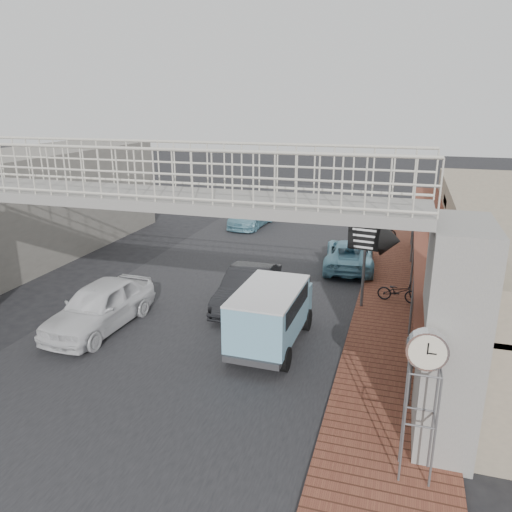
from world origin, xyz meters
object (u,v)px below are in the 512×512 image
Objects in this scene: white_hatchback at (100,306)px; street_clock at (426,357)px; angkot_curb at (349,254)px; angkot_far at (252,216)px; dark_sedan at (248,288)px; arrow_sign at (388,241)px; motorcycle_far at (381,231)px; motorcycle_near at (398,291)px; angkot_van at (271,309)px.

street_clock is (10.04, -4.27, 1.95)m from white_hatchback.
angkot_curb is 9.16m from angkot_far.
arrow_sign is (4.83, 0.84, 1.96)m from dark_sedan.
angkot_curb is at bearing 166.77° from motorcycle_far.
angkot_far is (0.58, 15.13, -0.15)m from white_hatchback.
dark_sedan is at bearing 127.72° from street_clock.
angkot_far is at bearing 115.37° from street_clock.
arrow_sign is at bearing 159.87° from motorcycle_near.
angkot_far is 1.38× the size of street_clock.
angkot_van is at bearing 75.31° from angkot_curb.
street_clock is at bearing -174.88° from motorcycle_far.
street_clock reaches higher than white_hatchback.
arrow_sign reaches higher than angkot_curb.
street_clock is 8.37m from arrow_sign.
angkot_curb is 5.49m from arrow_sign.
angkot_curb reaches higher than motorcycle_near.
motorcycle_far is at bearing 94.93° from street_clock.
white_hatchback is 1.14× the size of angkot_van.
street_clock is (2.84, -13.08, 2.10)m from angkot_curb.
arrow_sign is (1.77, -4.78, 2.04)m from angkot_curb.
dark_sedan is (4.15, 3.19, -0.07)m from white_hatchback.
motorcycle_far is (7.72, -1.48, -0.05)m from angkot_far.
street_clock reaches higher than motorcycle_near.
arrow_sign is at bearing -176.45° from motorcycle_far.
dark_sedan is at bearing 157.89° from motorcycle_far.
angkot_van reaches higher than white_hatchback.
angkot_curb is at bearing 37.07° from motorcycle_near.
street_clock reaches higher than dark_sedan.
street_clock is at bearing -73.81° from arrow_sign.
angkot_van is (5.20, -14.75, 0.61)m from angkot_far.
white_hatchback is 1.00× the size of angkot_curb.
dark_sedan is at bearing -161.25° from arrow_sign.
angkot_curb is at bearing 53.48° from white_hatchback.
angkot_far is 15.66m from angkot_van.
dark_sedan reaches higher than motorcycle_far.
motorcycle_far is 9.86m from arrow_sign.
white_hatchback reaches higher than motorcycle_near.
motorcycle_far is at bearing -5.58° from angkot_far.
angkot_curb is 4.42m from motorcycle_near.
angkot_far is 2.91× the size of motorcycle_near.
angkot_van reaches higher than angkot_far.
motorcycle_near is at bearing 92.99° from street_clock.
motorcycle_near is at bearing -172.82° from motorcycle_far.
angkot_far is at bearing 135.92° from arrow_sign.
white_hatchback is 1.45× the size of street_clock.
angkot_curb is 1.14× the size of angkot_van.
angkot_far is (-6.62, 6.32, -0.00)m from angkot_curb.
dark_sedan is 1.36× the size of street_clock.
angkot_curb is 1.05× the size of angkot_far.
white_hatchback is at bearing -86.91° from angkot_far.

